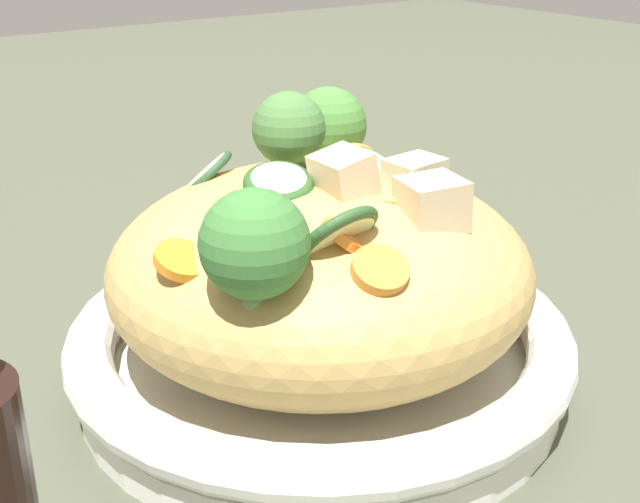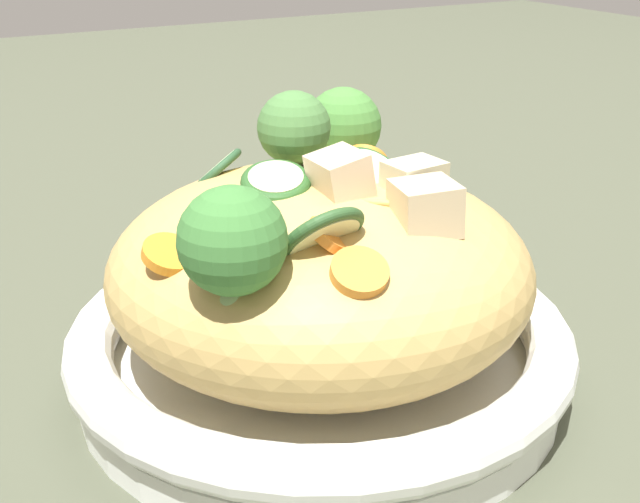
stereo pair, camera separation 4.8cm
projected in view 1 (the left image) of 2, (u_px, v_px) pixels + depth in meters
ground_plane at (320, 383)px, 0.52m from camera, size 3.00×3.00×0.00m
serving_bowl at (320, 347)px, 0.51m from camera, size 0.30×0.30×0.05m
noodle_heap at (320, 269)px, 0.49m from camera, size 0.24×0.24×0.11m
broccoli_florets at (295, 167)px, 0.46m from camera, size 0.19×0.19×0.08m
carrot_coins at (311, 235)px, 0.42m from camera, size 0.18×0.15×0.03m
zucchini_slices at (299, 194)px, 0.45m from camera, size 0.11×0.18×0.04m
chicken_chunks at (398, 189)px, 0.45m from camera, size 0.07×0.07×0.04m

